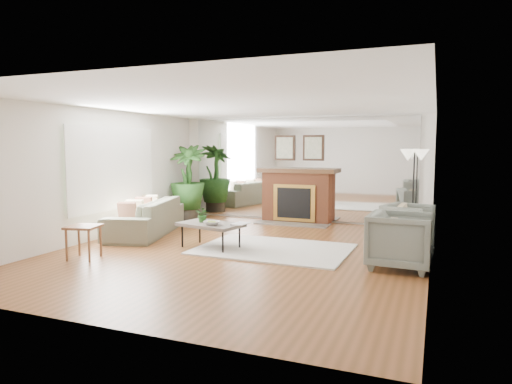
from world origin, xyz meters
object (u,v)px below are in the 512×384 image
at_px(fireplace, 296,194).
at_px(armchair_back, 408,223).
at_px(armchair_front, 401,240).
at_px(side_table, 83,231).
at_px(sofa, 146,217).
at_px(potted_ficus, 188,180).
at_px(coffee_table, 211,225).
at_px(floor_lamp, 414,162).

relative_size(fireplace, armchair_back, 2.55).
xyz_separation_m(armchair_front, side_table, (-4.73, -1.27, 0.03)).
relative_size(sofa, potted_ficus, 1.31).
height_order(coffee_table, armchair_front, armchair_front).
relative_size(coffee_table, floor_lamp, 0.71).
bearing_deg(sofa, coffee_table, 54.51).
height_order(coffee_table, floor_lamp, floor_lamp).
bearing_deg(sofa, fireplace, 120.65).
xyz_separation_m(armchair_back, side_table, (-4.71, -3.17, 0.08)).
height_order(coffee_table, armchair_back, armchair_back).
xyz_separation_m(side_table, floor_lamp, (4.75, 4.06, 1.03)).
relative_size(side_table, potted_ficus, 0.31).
bearing_deg(armchair_back, armchair_front, -161.87).
bearing_deg(fireplace, sofa, -134.17).
xyz_separation_m(coffee_table, sofa, (-1.84, 0.68, -0.06)).
relative_size(potted_ficus, floor_lamp, 1.06).
xyz_separation_m(coffee_table, floor_lamp, (3.23, 2.63, 1.07)).
distance_m(coffee_table, armchair_back, 3.64).
bearing_deg(potted_ficus, fireplace, 11.88).
bearing_deg(armchair_front, fireplace, 40.57).
bearing_deg(armchair_back, fireplace, 78.03).
distance_m(fireplace, floor_lamp, 2.80).
bearing_deg(armchair_back, side_table, 141.53).
distance_m(coffee_table, floor_lamp, 4.30).
bearing_deg(side_table, floor_lamp, 40.52).
bearing_deg(floor_lamp, armchair_back, -92.46).
distance_m(sofa, armchair_front, 5.12).
distance_m(armchair_front, potted_ficus, 5.94).
distance_m(coffee_table, armchair_front, 3.22).
distance_m(fireplace, sofa, 3.53).
height_order(fireplace, armchair_front, fireplace).
bearing_deg(coffee_table, side_table, -136.63).
bearing_deg(coffee_table, armchair_front, -3.00).
height_order(side_table, potted_ficus, potted_ficus).
distance_m(fireplace, side_table, 5.11).
xyz_separation_m(fireplace, coffee_table, (-0.61, -3.20, -0.25)).
height_order(coffee_table, sofa, sofa).
distance_m(fireplace, coffee_table, 3.27).
xyz_separation_m(fireplace, floor_lamp, (2.62, -0.57, 0.82)).
bearing_deg(sofa, potted_ficus, 169.16).
height_order(potted_ficus, floor_lamp, potted_ficus).
bearing_deg(coffee_table, floor_lamp, 39.10).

